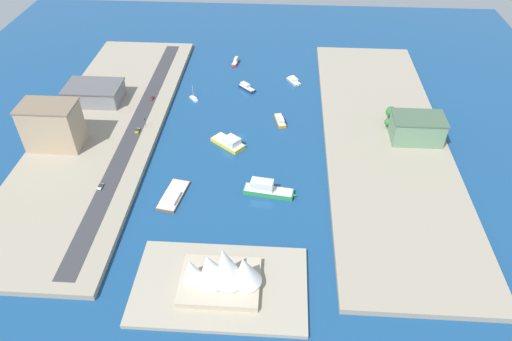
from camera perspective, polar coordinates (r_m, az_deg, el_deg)
name	(u,v)px	position (r m, az deg, el deg)	size (l,w,h in m)	color
ground_plane	(241,136)	(281.74, -1.79, 4.26)	(440.00, 440.00, 0.00)	navy
quay_west	(384,139)	(286.48, 15.34, 3.75)	(70.00, 240.00, 3.12)	#9E937F
quay_east	(103,128)	(299.95, -18.16, 4.89)	(70.00, 240.00, 3.12)	#9E937F
peninsula_point	(220,286)	(201.80, -4.37, -13.81)	(72.32, 43.59, 2.00)	#A89E89
road_strip	(135,127)	(292.35, -14.48, 5.10)	(9.71, 228.00, 0.15)	#38383D
sailboat_small_white	(194,98)	(318.63, -7.57, 8.69)	(7.10, 8.02, 11.11)	white
yacht_sleek_gray	(294,81)	(337.40, 4.60, 10.85)	(10.65, 13.57, 3.54)	#999EA3
water_taxi_orange	(280,120)	(292.98, 2.97, 6.13)	(7.99, 16.17, 4.41)	orange
tugboat_red	(236,62)	(362.17, -2.50, 13.08)	(5.37, 12.99, 4.46)	red
ferry_yellow_fast	(229,142)	(272.72, -3.30, 3.46)	(21.29, 19.44, 6.18)	yellow
ferry_green_doubledeck	(266,189)	(239.35, 1.29, -2.28)	(27.80, 10.27, 8.24)	#2D8C4C
patrol_launch_navy	(247,87)	(327.79, -1.16, 10.10)	(12.57, 12.44, 4.21)	#1E284C
barge_flat_brown	(173,196)	(242.12, -10.12, -3.07)	(13.71, 25.23, 2.91)	brown
terminal_long_green	(417,128)	(284.59, 19.01, 4.89)	(29.49, 19.02, 15.01)	slate
apartment_midrise_tan	(52,125)	(284.86, -23.56, 5.05)	(30.69, 19.29, 26.47)	tan
warehouse_low_gray	(94,93)	(324.17, -19.08, 8.91)	(35.50, 24.16, 11.17)	gray
taxi_yellow_cab	(137,130)	(287.78, -14.25, 4.75)	(2.14, 4.45, 1.60)	black
pickup_red	(152,98)	(318.19, -12.57, 8.64)	(1.87, 4.34, 1.65)	black
van_white	(100,186)	(252.27, -18.43, -1.85)	(1.93, 4.34, 1.53)	black
traffic_light_waterfront	(145,121)	(288.61, -13.36, 5.84)	(0.36, 0.36, 6.50)	black
opera_landmark	(222,271)	(194.05, -4.18, -12.13)	(34.00, 25.43, 22.70)	#BCAD93
park_tree_cluster	(390,114)	(295.72, 16.06, 6.60)	(8.19, 13.88, 9.81)	brown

